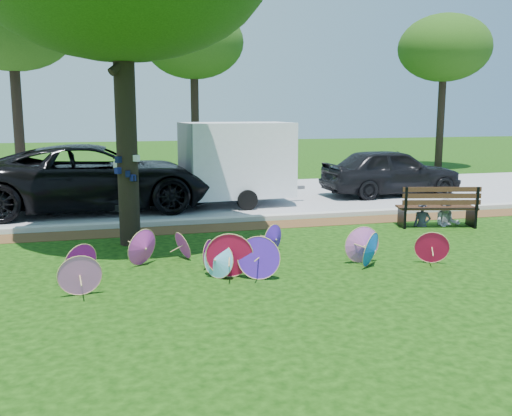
{
  "coord_description": "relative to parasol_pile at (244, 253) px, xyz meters",
  "views": [
    {
      "loc": [
        -2.43,
        -9.04,
        2.87
      ],
      "look_at": [
        0.5,
        2.0,
        0.9
      ],
      "focal_mm": 40.0,
      "sensor_mm": 36.0,
      "label": 1
    }
  ],
  "objects": [
    {
      "name": "ground",
      "position": [
        0.1,
        -0.59,
        -0.35
      ],
      "size": [
        90.0,
        90.0,
        0.0
      ],
      "primitive_type": "plane",
      "color": "black",
      "rests_on": "ground"
    },
    {
      "name": "black_van",
      "position": [
        -2.6,
        7.24,
        0.6
      ],
      "size": [
        6.91,
        3.32,
        1.9
      ],
      "primitive_type": "imported",
      "rotation": [
        0.0,
        0.0,
        1.6
      ],
      "color": "black",
      "rests_on": "ground"
    },
    {
      "name": "street",
      "position": [
        0.1,
        8.76,
        -0.34
      ],
      "size": [
        90.0,
        8.0,
        0.01
      ],
      "primitive_type": "cube",
      "color": "gray",
      "rests_on": "ground"
    },
    {
      "name": "curb",
      "position": [
        0.1,
        4.61,
        -0.29
      ],
      "size": [
        90.0,
        0.3,
        0.12
      ],
      "primitive_type": "cube",
      "color": "#B7B5AD",
      "rests_on": "ground"
    },
    {
      "name": "cargo_trailer",
      "position": [
        1.52,
        7.12,
        1.05
      ],
      "size": [
        3.27,
        2.2,
        2.8
      ],
      "primitive_type": "cube",
      "rotation": [
        0.0,
        0.0,
        0.07
      ],
      "color": "white",
      "rests_on": "ground"
    },
    {
      "name": "dark_pickup",
      "position": [
        7.0,
        7.73,
        0.45
      ],
      "size": [
        4.77,
        2.04,
        1.6
      ],
      "primitive_type": "imported",
      "rotation": [
        0.0,
        0.0,
        1.6
      ],
      "color": "black",
      "rests_on": "ground"
    },
    {
      "name": "person_right",
      "position": [
        5.95,
        2.75,
        0.31
      ],
      "size": [
        0.79,
        0.72,
        1.32
      ],
      "primitive_type": "imported",
      "rotation": [
        0.0,
        0.0,
        -0.41
      ],
      "color": "#B6B5BF",
      "rests_on": "ground"
    },
    {
      "name": "mulch_strip",
      "position": [
        0.1,
        3.91,
        -0.34
      ],
      "size": [
        90.0,
        1.0,
        0.01
      ],
      "primitive_type": "cube",
      "color": "#472D16",
      "rests_on": "ground"
    },
    {
      "name": "parasol_pile",
      "position": [
        0.0,
        0.0,
        0.0
      ],
      "size": [
        7.07,
        2.3,
        0.84
      ],
      "color": "#DE3AB4",
      "rests_on": "ground"
    },
    {
      "name": "bg_trees",
      "position": [
        3.35,
        14.61,
        5.42
      ],
      "size": [
        23.33,
        8.06,
        7.4
      ],
      "color": "black",
      "rests_on": "ground"
    },
    {
      "name": "person_left",
      "position": [
        5.25,
        2.75,
        0.23
      ],
      "size": [
        0.5,
        0.42,
        1.16
      ],
      "primitive_type": "imported",
      "rotation": [
        0.0,
        0.0,
        -0.42
      ],
      "color": "#3A3E4F",
      "rests_on": "ground"
    },
    {
      "name": "park_bench",
      "position": [
        5.6,
        2.7,
        0.16
      ],
      "size": [
        2.07,
        1.18,
        1.02
      ],
      "primitive_type": null,
      "rotation": [
        0.0,
        0.0,
        -0.24
      ],
      "color": "black",
      "rests_on": "ground"
    }
  ]
}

